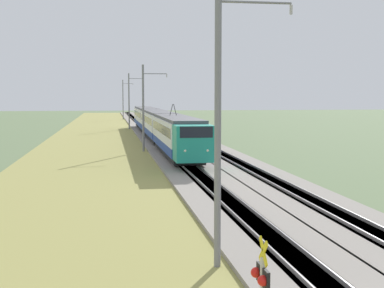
% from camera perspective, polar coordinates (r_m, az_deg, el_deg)
% --- Properties ---
extents(ballast_main, '(240.00, 4.40, 0.30)m').
position_cam_1_polar(ballast_main, '(61.31, -3.16, -0.08)').
color(ballast_main, gray).
rests_on(ballast_main, ground).
extents(ballast_adjacent, '(240.00, 4.40, 0.30)m').
position_cam_1_polar(ballast_adjacent, '(61.88, 0.79, -0.02)').
color(ballast_adjacent, gray).
rests_on(ballast_adjacent, ground).
extents(track_main, '(240.00, 1.57, 0.45)m').
position_cam_1_polar(track_main, '(61.31, -3.16, -0.07)').
color(track_main, '#4C4238').
rests_on(track_main, ground).
extents(track_adjacent, '(240.00, 1.57, 0.45)m').
position_cam_1_polar(track_adjacent, '(61.88, 0.79, -0.01)').
color(track_adjacent, '#4C4238').
rests_on(track_adjacent, ground).
extents(grass_verge, '(240.00, 13.74, 0.12)m').
position_cam_1_polar(grass_verge, '(61.02, -9.84, -0.25)').
color(grass_verge, '#99934C').
rests_on(grass_verge, ground).
extents(passenger_train, '(59.95, 2.95, 4.96)m').
position_cam_1_polar(passenger_train, '(67.54, -3.72, 2.24)').
color(passenger_train, teal).
rests_on(passenger_train, ground).
extents(catenary_mast_near, '(0.22, 2.56, 9.61)m').
position_cam_1_polar(catenary_mast_near, '(17.24, 2.94, 2.55)').
color(catenary_mast_near, slate).
rests_on(catenary_mast_near, ground).
extents(catenary_mast_mid, '(0.22, 2.56, 8.86)m').
position_cam_1_polar(catenary_mast_mid, '(54.17, -5.17, 3.91)').
color(catenary_mast_mid, slate).
rests_on(catenary_mast_mid, ground).
extents(catenary_mast_far, '(0.22, 2.56, 9.55)m').
position_cam_1_polar(catenary_mast_far, '(91.30, -6.70, 4.61)').
color(catenary_mast_far, slate).
rests_on(catenary_mast_far, ground).
extents(catenary_mast_distant, '(0.22, 2.56, 9.55)m').
position_cam_1_polar(catenary_mast_distant, '(128.46, -7.35, 4.75)').
color(catenary_mast_distant, slate).
rests_on(catenary_mast_distant, ground).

